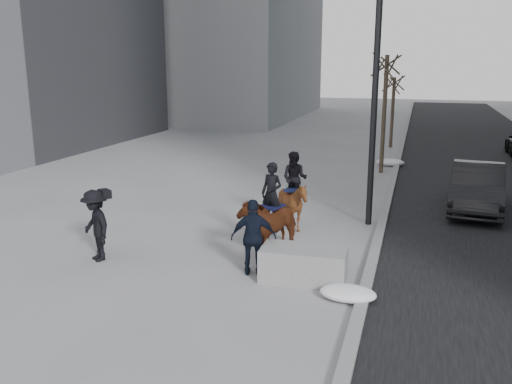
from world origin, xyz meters
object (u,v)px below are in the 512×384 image
(car_near, at_px, (477,187))
(mounted_right, at_px, (293,199))
(planter, at_px, (304,264))
(mounted_left, at_px, (270,220))

(car_near, height_order, mounted_right, mounted_right)
(planter, xyz_separation_m, mounted_right, (-1.06, 3.59, 0.53))
(mounted_left, height_order, mounted_right, mounted_left)
(planter, distance_m, mounted_left, 2.00)
(planter, height_order, mounted_right, mounted_right)
(mounted_right, bearing_deg, planter, -73.55)
(planter, relative_size, car_near, 0.41)
(car_near, height_order, mounted_left, mounted_left)
(planter, height_order, car_near, car_near)
(car_near, distance_m, mounted_right, 6.46)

